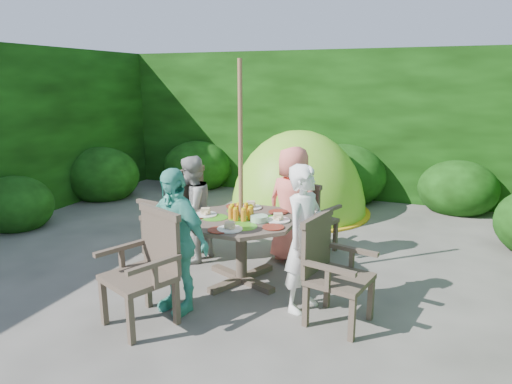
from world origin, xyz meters
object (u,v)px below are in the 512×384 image
at_px(child_left, 191,210).
at_px(child_front, 175,241).
at_px(garden_chair_front, 146,267).
at_px(patio_table, 242,228).
at_px(dome_tent, 297,211).
at_px(garden_chair_left, 177,210).
at_px(parasol_pole, 241,176).
at_px(child_back, 293,205).
at_px(garden_chair_right, 332,269).
at_px(child_right, 305,239).
at_px(garden_chair_back, 309,216).

bearing_deg(child_left, child_front, 30.29).
distance_m(child_left, child_front, 1.13).
relative_size(garden_chair_front, child_front, 0.72).
distance_m(patio_table, child_front, 0.80).
bearing_deg(garden_chair_front, dome_tent, 109.37).
xyz_separation_m(garden_chair_left, child_front, (0.70, -1.18, 0.12)).
height_order(parasol_pole, garden_chair_left, parasol_pole).
relative_size(patio_table, garden_chair_left, 1.52).
bearing_deg(parasol_pole, child_back, 67.47).
height_order(garden_chair_right, child_back, child_back).
bearing_deg(garden_chair_left, dome_tent, 170.04).
xyz_separation_m(child_right, child_back, (-0.43, 1.05, -0.00)).
distance_m(garden_chair_right, child_left, 1.91).
height_order(parasol_pole, dome_tent, parasol_pole).
distance_m(parasol_pole, garden_chair_back, 1.28).
distance_m(child_back, child_front, 1.60).
distance_m(garden_chair_back, child_right, 1.38).
xyz_separation_m(garden_chair_left, child_left, (0.26, -0.13, 0.07)).
bearing_deg(child_right, garden_chair_front, 137.67).
bearing_deg(child_right, garden_chair_right, -98.87).
height_order(child_right, child_left, child_right).
height_order(patio_table, child_left, child_left).
bearing_deg(child_right, patio_table, 83.67).
xyz_separation_m(parasol_pole, dome_tent, (-0.20, 2.66, -1.10)).
height_order(garden_chair_front, dome_tent, dome_tent).
bearing_deg(garden_chair_back, garden_chair_right, 132.95).
xyz_separation_m(child_back, dome_tent, (-0.51, 1.92, -0.65)).
height_order(parasol_pole, child_back, parasol_pole).
bearing_deg(garden_chair_back, garden_chair_left, 43.12).
relative_size(garden_chair_left, child_right, 0.75).
bearing_deg(child_front, garden_chair_left, 136.68).
xyz_separation_m(child_left, dome_tent, (0.54, 2.35, -0.60)).
bearing_deg(parasol_pole, garden_chair_front, -112.51).
bearing_deg(patio_table, child_front, -112.81).
bearing_deg(patio_table, garden_chair_right, -23.29).
distance_m(parasol_pole, garden_chair_left, 1.23).
distance_m(garden_chair_left, child_back, 1.35).
bearing_deg(child_back, garden_chair_front, 80.05).
bearing_deg(garden_chair_back, patio_table, 88.50).
distance_m(child_right, child_left, 1.60).
distance_m(garden_chair_front, child_right, 1.37).
bearing_deg(parasol_pole, child_right, -22.53).
distance_m(patio_table, child_right, 0.80).
bearing_deg(child_back, child_right, 125.04).
relative_size(garden_chair_left, garden_chair_front, 1.07).
xyz_separation_m(patio_table, child_left, (-0.74, 0.31, 0.03)).
xyz_separation_m(garden_chair_front, child_left, (-0.32, 1.32, 0.11)).
bearing_deg(dome_tent, child_front, -80.37).
distance_m(patio_table, child_back, 0.80).
relative_size(garden_chair_front, dome_tent, 0.36).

